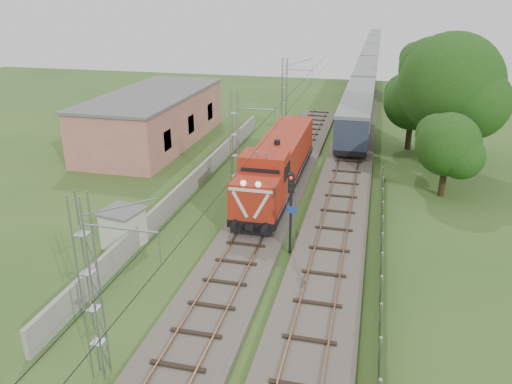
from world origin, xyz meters
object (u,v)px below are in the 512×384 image
(locomotive, at_px, (278,163))
(relay_hut, at_px, (123,228))
(coach_rake, at_px, (370,58))
(signal_post, at_px, (291,199))

(locomotive, bearing_deg, relay_hut, -123.62)
(coach_rake, xyz_separation_m, signal_post, (-2.31, -77.49, 0.94))
(locomotive, xyz_separation_m, coach_rake, (5.00, 67.68, 0.32))
(relay_hut, bearing_deg, locomotive, 56.38)
(signal_post, bearing_deg, relay_hut, -172.50)
(relay_hut, bearing_deg, coach_rake, 81.06)
(signal_post, bearing_deg, coach_rake, 88.29)
(signal_post, height_order, relay_hut, signal_post)
(coach_rake, relative_size, signal_post, 22.98)
(coach_rake, bearing_deg, locomotive, -94.22)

